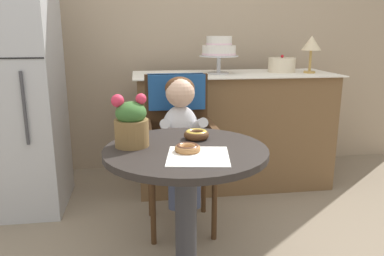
{
  "coord_description": "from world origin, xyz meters",
  "views": [
    {
      "loc": [
        -0.2,
        -1.57,
        1.21
      ],
      "look_at": [
        0.05,
        0.15,
        0.77
      ],
      "focal_mm": 35.42,
      "sensor_mm": 36.0,
      "label": 1
    }
  ],
  "objects_px": {
    "cafe_table": "(186,193)",
    "wicker_chair": "(178,126)",
    "refrigerator": "(9,88)",
    "round_layer_cake": "(282,65)",
    "flower_vase": "(131,123)",
    "tiered_cake_stand": "(219,49)",
    "donut_front": "(187,148)",
    "table_lamp": "(311,45)",
    "donut_mid": "(196,134)",
    "seated_child": "(181,126)"
  },
  "relations": [
    {
      "from": "cafe_table",
      "to": "wicker_chair",
      "type": "distance_m",
      "value": 0.73
    },
    {
      "from": "wicker_chair",
      "to": "refrigerator",
      "type": "xyz_separation_m",
      "value": [
        -1.1,
        0.38,
        0.21
      ]
    },
    {
      "from": "round_layer_cake",
      "to": "refrigerator",
      "type": "height_order",
      "value": "refrigerator"
    },
    {
      "from": "flower_vase",
      "to": "refrigerator",
      "type": "height_order",
      "value": "refrigerator"
    },
    {
      "from": "tiered_cake_stand",
      "to": "flower_vase",
      "type": "bearing_deg",
      "value": -118.0
    },
    {
      "from": "donut_front",
      "to": "tiered_cake_stand",
      "type": "distance_m",
      "value": 1.47
    },
    {
      "from": "cafe_table",
      "to": "table_lamp",
      "type": "bearing_deg",
      "value": 47.48
    },
    {
      "from": "wicker_chair",
      "to": "tiered_cake_stand",
      "type": "relative_size",
      "value": 3.18
    },
    {
      "from": "donut_mid",
      "to": "table_lamp",
      "type": "height_order",
      "value": "table_lamp"
    },
    {
      "from": "seated_child",
      "to": "donut_front",
      "type": "bearing_deg",
      "value": -94.47
    },
    {
      "from": "donut_front",
      "to": "tiered_cake_stand",
      "type": "height_order",
      "value": "tiered_cake_stand"
    },
    {
      "from": "flower_vase",
      "to": "refrigerator",
      "type": "distance_m",
      "value": 1.32
    },
    {
      "from": "donut_front",
      "to": "table_lamp",
      "type": "distance_m",
      "value": 1.77
    },
    {
      "from": "wicker_chair",
      "to": "table_lamp",
      "type": "height_order",
      "value": "table_lamp"
    },
    {
      "from": "donut_front",
      "to": "wicker_chair",
      "type": "bearing_deg",
      "value": 86.42
    },
    {
      "from": "seated_child",
      "to": "donut_mid",
      "type": "xyz_separation_m",
      "value": [
        0.02,
        -0.43,
        0.06
      ]
    },
    {
      "from": "donut_mid",
      "to": "round_layer_cake",
      "type": "xyz_separation_m",
      "value": [
        0.88,
        1.21,
        0.21
      ]
    },
    {
      "from": "flower_vase",
      "to": "table_lamp",
      "type": "relative_size",
      "value": 0.82
    },
    {
      "from": "seated_child",
      "to": "flower_vase",
      "type": "height_order",
      "value": "seated_child"
    },
    {
      "from": "cafe_table",
      "to": "refrigerator",
      "type": "height_order",
      "value": "refrigerator"
    },
    {
      "from": "seated_child",
      "to": "donut_mid",
      "type": "height_order",
      "value": "seated_child"
    },
    {
      "from": "wicker_chair",
      "to": "seated_child",
      "type": "bearing_deg",
      "value": -96.14
    },
    {
      "from": "flower_vase",
      "to": "table_lamp",
      "type": "height_order",
      "value": "table_lamp"
    },
    {
      "from": "wicker_chair",
      "to": "table_lamp",
      "type": "xyz_separation_m",
      "value": [
        1.09,
        0.52,
        0.48
      ]
    },
    {
      "from": "tiered_cake_stand",
      "to": "wicker_chair",
      "type": "bearing_deg",
      "value": -123.19
    },
    {
      "from": "seated_child",
      "to": "donut_front",
      "type": "distance_m",
      "value": 0.63
    },
    {
      "from": "cafe_table",
      "to": "donut_mid",
      "type": "bearing_deg",
      "value": 62.99
    },
    {
      "from": "wicker_chair",
      "to": "refrigerator",
      "type": "height_order",
      "value": "refrigerator"
    },
    {
      "from": "donut_front",
      "to": "table_lamp",
      "type": "height_order",
      "value": "table_lamp"
    },
    {
      "from": "donut_mid",
      "to": "tiered_cake_stand",
      "type": "height_order",
      "value": "tiered_cake_stand"
    },
    {
      "from": "seated_child",
      "to": "flower_vase",
      "type": "bearing_deg",
      "value": -119.04
    },
    {
      "from": "seated_child",
      "to": "donut_mid",
      "type": "relative_size",
      "value": 6.1
    },
    {
      "from": "cafe_table",
      "to": "table_lamp",
      "type": "distance_m",
      "value": 1.79
    },
    {
      "from": "tiered_cake_stand",
      "to": "donut_mid",
      "type": "bearing_deg",
      "value": -107.03
    },
    {
      "from": "cafe_table",
      "to": "refrigerator",
      "type": "distance_m",
      "value": 1.56
    },
    {
      "from": "round_layer_cake",
      "to": "refrigerator",
      "type": "relative_size",
      "value": 0.12
    },
    {
      "from": "refrigerator",
      "to": "donut_mid",
      "type": "bearing_deg",
      "value": -40.78
    },
    {
      "from": "flower_vase",
      "to": "table_lamp",
      "type": "distance_m",
      "value": 1.83
    },
    {
      "from": "flower_vase",
      "to": "refrigerator",
      "type": "bearing_deg",
      "value": 128.29
    },
    {
      "from": "cafe_table",
      "to": "donut_front",
      "type": "height_order",
      "value": "donut_front"
    },
    {
      "from": "wicker_chair",
      "to": "cafe_table",
      "type": "bearing_deg",
      "value": -99.79
    },
    {
      "from": "tiered_cake_stand",
      "to": "refrigerator",
      "type": "distance_m",
      "value": 1.51
    },
    {
      "from": "cafe_table",
      "to": "wicker_chair",
      "type": "relative_size",
      "value": 0.75
    },
    {
      "from": "cafe_table",
      "to": "seated_child",
      "type": "xyz_separation_m",
      "value": [
        0.05,
        0.56,
        0.17
      ]
    },
    {
      "from": "round_layer_cake",
      "to": "table_lamp",
      "type": "bearing_deg",
      "value": -27.32
    },
    {
      "from": "seated_child",
      "to": "flower_vase",
      "type": "xyz_separation_m",
      "value": [
        -0.28,
        -0.5,
        0.15
      ]
    },
    {
      "from": "seated_child",
      "to": "flower_vase",
      "type": "distance_m",
      "value": 0.59
    },
    {
      "from": "seated_child",
      "to": "round_layer_cake",
      "type": "bearing_deg",
      "value": 40.73
    },
    {
      "from": "seated_child",
      "to": "table_lamp",
      "type": "bearing_deg",
      "value": 31.81
    },
    {
      "from": "donut_front",
      "to": "round_layer_cake",
      "type": "distance_m",
      "value": 1.71
    }
  ]
}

